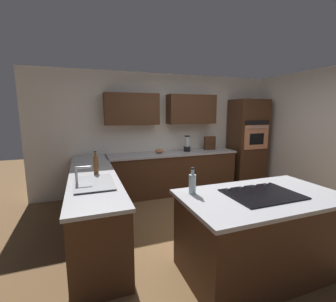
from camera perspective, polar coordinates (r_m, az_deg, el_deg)
ground_plane at (r=3.92m, az=12.26°, el=-17.62°), size 14.00×14.00×0.00m
wall_back at (r=5.31m, az=0.32°, el=5.81°), size 6.00×0.44×2.60m
wall_left at (r=5.45m, az=33.38°, el=2.99°), size 0.10×4.00×2.60m
lower_cabinets_back at (r=5.16m, az=1.22°, el=-5.52°), size 2.80×0.60×0.86m
countertop_back at (r=5.06m, az=1.23°, el=-0.60°), size 2.84×0.64×0.04m
lower_cabinets_side at (r=3.73m, az=-17.64°, el=-12.10°), size 0.60×2.90×0.86m
countertop_side at (r=3.59m, az=-18.01°, el=-5.40°), size 0.64×2.94×0.04m
island_base at (r=2.93m, az=21.46°, el=-18.60°), size 1.68×0.92×0.86m
island_top at (r=2.75m, az=22.05°, el=-10.28°), size 1.76×1.00×0.04m
wall_oven at (r=6.02m, az=18.84°, el=2.01°), size 0.80×0.66×2.06m
sink_unit at (r=3.04m, az=-17.78°, el=-7.37°), size 0.46×0.70×0.23m
cooktop at (r=2.74m, az=22.00°, el=-9.70°), size 0.76×0.56×0.03m
blender at (r=5.20m, az=4.70°, el=1.58°), size 0.15×0.15×0.36m
mixing_bowl at (r=4.99m, az=-2.12°, el=0.04°), size 0.18×0.18×0.10m
spice_rack at (r=5.52m, az=10.17°, el=1.94°), size 0.26×0.11×0.31m
dish_soap_bottle at (r=3.47m, az=-17.27°, el=-3.13°), size 0.07×0.07×0.34m
oil_bottle at (r=2.56m, az=6.00°, el=-7.85°), size 0.08×0.08×0.29m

